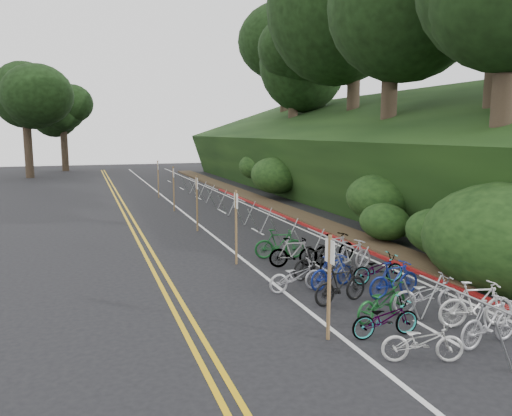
% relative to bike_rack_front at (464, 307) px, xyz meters
% --- Properties ---
extents(ground, '(120.00, 120.00, 0.00)m').
position_rel_bike_rack_front_xyz_m(ground, '(-3.25, 2.59, -0.79)').
color(ground, black).
rests_on(ground, ground).
extents(road_markings, '(7.47, 80.00, 0.01)m').
position_rel_bike_rack_front_xyz_m(road_markings, '(-2.62, 12.69, -0.79)').
color(road_markings, gold).
rests_on(road_markings, ground).
extents(red_curb, '(0.25, 28.00, 0.10)m').
position_rel_bike_rack_front_xyz_m(red_curb, '(2.45, 14.59, -0.74)').
color(red_curb, maroon).
rests_on(red_curb, ground).
extents(embankment, '(14.30, 48.14, 9.11)m').
position_rel_bike_rack_front_xyz_m(embankment, '(9.71, 21.63, 1.77)').
color(embankment, black).
rests_on(embankment, ground).
extents(tree_cluster, '(31.90, 53.58, 17.40)m').
position_rel_bike_rack_front_xyz_m(tree_cluster, '(6.51, 24.63, 10.09)').
color(tree_cluster, '#2D2319').
rests_on(tree_cluster, ground).
extents(bike_rack_front, '(1.10, 2.91, 1.08)m').
position_rel_bike_rack_front_xyz_m(bike_rack_front, '(0.00, 0.00, 0.00)').
color(bike_rack_front, gray).
rests_on(bike_rack_front, ground).
extents(bike_racks_rest, '(1.14, 23.00, 1.17)m').
position_rel_bike_rack_front_xyz_m(bike_racks_rest, '(-0.25, 15.59, 0.06)').
color(bike_racks_rest, gray).
rests_on(bike_racks_rest, ground).
extents(signpost_near, '(0.08, 0.40, 2.28)m').
position_rel_bike_rack_front_xyz_m(signpost_near, '(-2.57, 1.08, 0.52)').
color(signpost_near, brown).
rests_on(signpost_near, ground).
extents(signposts_rest, '(0.08, 18.40, 2.50)m').
position_rel_bike_rack_front_xyz_m(signposts_rest, '(-2.65, 16.59, 0.64)').
color(signposts_rest, brown).
rests_on(signposts_rest, ground).
extents(bike_front, '(0.66, 1.68, 0.87)m').
position_rel_bike_rack_front_xyz_m(bike_front, '(-1.90, 4.31, -0.36)').
color(bike_front, '#9E9EA3').
rests_on(bike_front, ground).
extents(bike_valet, '(3.22, 10.02, 1.09)m').
position_rel_bike_rack_front_xyz_m(bike_valet, '(-0.25, 3.35, -0.30)').
color(bike_valet, beige).
rests_on(bike_valet, ground).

